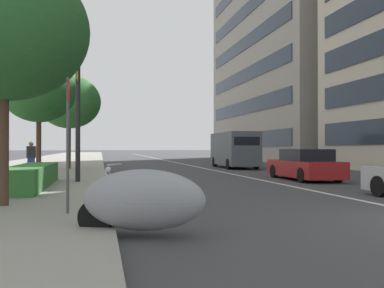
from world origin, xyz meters
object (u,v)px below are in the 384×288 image
at_px(parking_sign_by_curb, 68,132).
at_px(motorcycle_by_sign_pole, 143,200).
at_px(street_lamp_with_banners, 88,58).
at_px(street_tree_by_lamp_post, 69,102).
at_px(delivery_van_ahead, 234,149).
at_px(street_tree_far_plaza, 39,92).
at_px(pedestrian_on_plaza, 31,158).
at_px(car_mid_block_traffic, 304,165).
at_px(motorcycle_far_end_row, 136,194).
at_px(street_tree_near_plaza_corner, 4,29).

bearing_deg(parking_sign_by_curb, motorcycle_by_sign_pole, -144.80).
height_order(street_lamp_with_banners, street_tree_by_lamp_post, street_lamp_with_banners).
xyz_separation_m(delivery_van_ahead, street_tree_by_lamp_post, (-1.52, 11.13, 2.92)).
xyz_separation_m(delivery_van_ahead, street_tree_far_plaza, (-8.95, 11.92, 2.61)).
bearing_deg(street_lamp_with_banners, street_tree_far_plaza, 34.61).
height_order(delivery_van_ahead, pedestrian_on_plaza, delivery_van_ahead).
bearing_deg(street_tree_by_lamp_post, pedestrian_on_plaza, 167.94).
height_order(car_mid_block_traffic, street_lamp_with_banners, street_lamp_with_banners).
bearing_deg(pedestrian_on_plaza, car_mid_block_traffic, -121.65).
relative_size(parking_sign_by_curb, street_tree_far_plaza, 0.52).
relative_size(motorcycle_far_end_row, parking_sign_by_curb, 0.67).
bearing_deg(street_tree_by_lamp_post, delivery_van_ahead, -82.23).
height_order(parking_sign_by_curb, street_lamp_with_banners, street_lamp_with_banners).
xyz_separation_m(motorcycle_far_end_row, parking_sign_by_curb, (-0.97, 1.43, 1.36)).
bearing_deg(street_tree_far_plaza, motorcycle_far_end_row, -161.38).
bearing_deg(delivery_van_ahead, parking_sign_by_curb, 156.02).
relative_size(motorcycle_far_end_row, delivery_van_ahead, 0.29).
bearing_deg(parking_sign_by_curb, street_lamp_with_banners, -1.11).
relative_size(motorcycle_far_end_row, street_tree_far_plaza, 0.35).
xyz_separation_m(parking_sign_by_curb, pedestrian_on_plaza, (12.66, 2.58, -0.83)).
relative_size(street_lamp_with_banners, street_tree_far_plaza, 1.51).
distance_m(delivery_van_ahead, street_lamp_with_banners, 15.96).
bearing_deg(street_tree_near_plaza_corner, delivery_van_ahead, -31.19).
xyz_separation_m(street_tree_by_lamp_post, pedestrian_on_plaza, (-6.12, 1.31, -3.32)).
relative_size(street_tree_near_plaza_corner, street_tree_by_lamp_post, 0.97).
bearing_deg(street_lamp_with_banners, car_mid_block_traffic, -84.78).
height_order(motorcycle_by_sign_pole, street_lamp_with_banners, street_lamp_with_banners).
bearing_deg(delivery_van_ahead, car_mid_block_traffic, -179.48).
xyz_separation_m(motorcycle_far_end_row, street_tree_far_plaza, (10.37, 3.49, 3.54)).
bearing_deg(pedestrian_on_plaza, delivery_van_ahead, -73.30).
height_order(delivery_van_ahead, street_tree_by_lamp_post, street_tree_by_lamp_post).
height_order(car_mid_block_traffic, parking_sign_by_curb, parking_sign_by_curb).
xyz_separation_m(street_tree_far_plaza, pedestrian_on_plaza, (1.31, 0.52, -3.00)).
height_order(motorcycle_by_sign_pole, street_tree_near_plaza_corner, street_tree_near_plaza_corner).
distance_m(motorcycle_far_end_row, street_tree_far_plaza, 11.50).
xyz_separation_m(car_mid_block_traffic, pedestrian_on_plaza, (3.67, 12.16, 0.30)).
distance_m(delivery_van_ahead, street_tree_near_plaza_corner, 22.12).
height_order(car_mid_block_traffic, street_tree_far_plaza, street_tree_far_plaza).
distance_m(car_mid_block_traffic, delivery_van_ahead, 11.33).
relative_size(street_tree_near_plaza_corner, pedestrian_on_plaza, 3.55).
xyz_separation_m(motorcycle_far_end_row, delivery_van_ahead, (19.33, -8.42, 0.93)).
relative_size(car_mid_block_traffic, delivery_van_ahead, 0.76).
xyz_separation_m(street_tree_near_plaza_corner, pedestrian_on_plaza, (11.13, 1.07, -3.19)).
bearing_deg(street_tree_by_lamp_post, parking_sign_by_curb, -176.13).
relative_size(motorcycle_by_sign_pole, pedestrian_on_plaza, 1.38).
height_order(motorcycle_by_sign_pole, pedestrian_on_plaza, pedestrian_on_plaza).
height_order(delivery_van_ahead, street_lamp_with_banners, street_lamp_with_banners).
bearing_deg(pedestrian_on_plaza, parking_sign_by_curb, 176.65).
relative_size(motorcycle_far_end_row, car_mid_block_traffic, 0.39).
relative_size(motorcycle_far_end_row, street_lamp_with_banners, 0.23).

